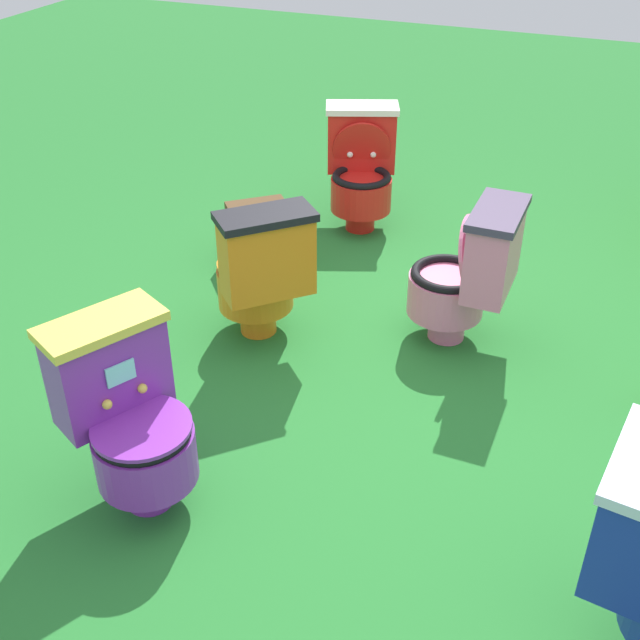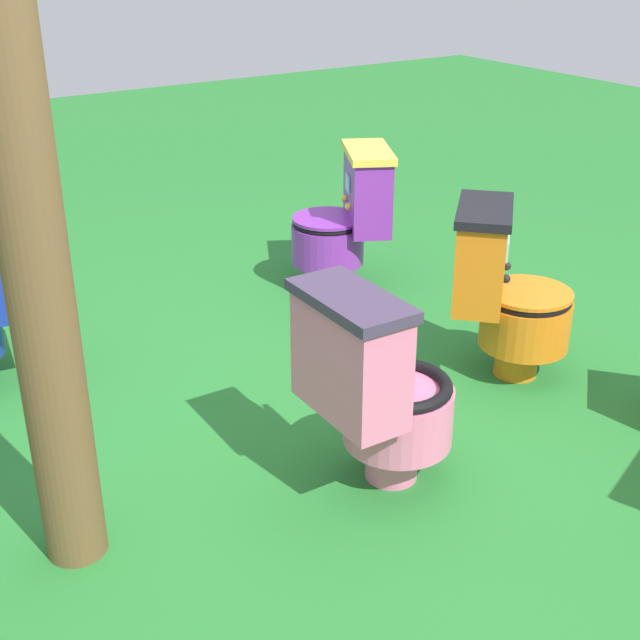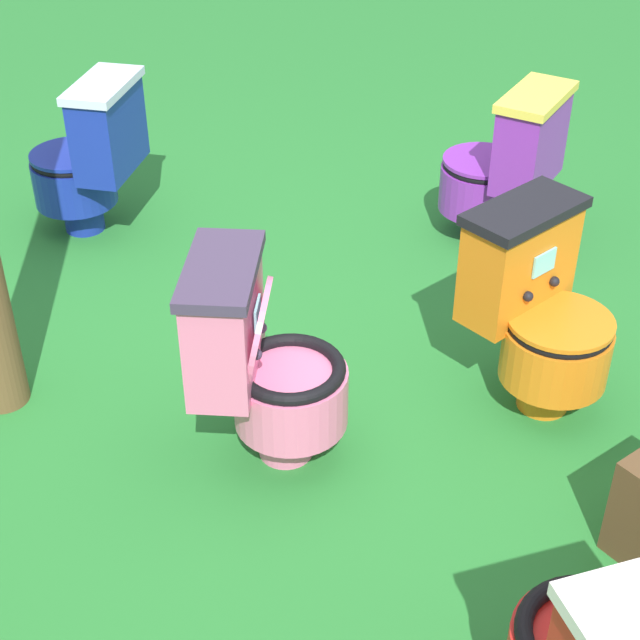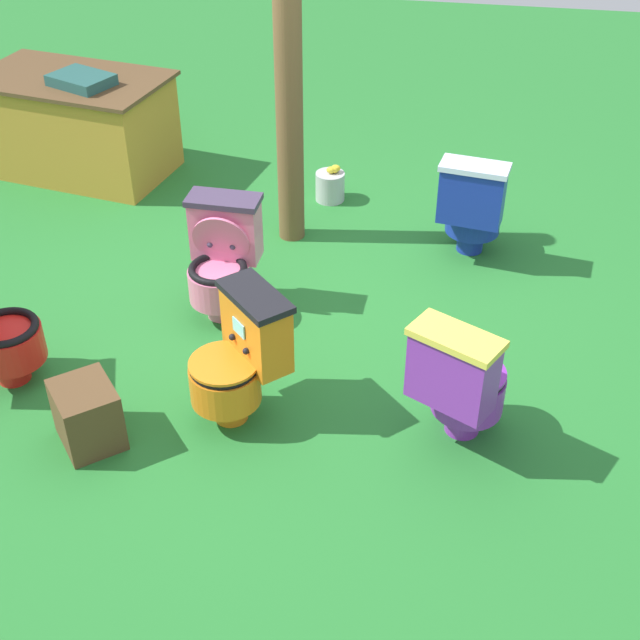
# 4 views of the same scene
# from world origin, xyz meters

# --- Properties ---
(ground) EXTENTS (14.00, 14.00, 0.00)m
(ground) POSITION_xyz_m (0.00, 0.00, 0.00)
(ground) COLOR #26752D
(toilet_red) EXTENTS (0.60, 0.55, 0.73)m
(toilet_red) POSITION_xyz_m (-1.47, -0.90, 0.37)
(toilet_red) COLOR red
(toilet_red) RESTS_ON ground
(toilet_purple) EXTENTS (0.58, 0.62, 0.73)m
(toilet_purple) POSITION_xyz_m (1.06, -0.90, 0.37)
(toilet_purple) COLOR purple
(toilet_purple) RESTS_ON ground
(toilet_orange) EXTENTS (0.63, 0.63, 0.73)m
(toilet_orange) POSITION_xyz_m (-0.07, -0.92, 0.37)
(toilet_orange) COLOR orange
(toilet_orange) RESTS_ON ground
(toilet_pink) EXTENTS (0.44, 0.50, 0.73)m
(toilet_pink) POSITION_xyz_m (-0.41, -0.00, 0.37)
(toilet_pink) COLOR pink
(toilet_pink) RESTS_ON ground
(small_crate) EXTENTS (0.43, 0.44, 0.34)m
(small_crate) POSITION_xyz_m (-0.78, -1.26, 0.17)
(small_crate) COLOR brown
(small_crate) RESTS_ON ground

